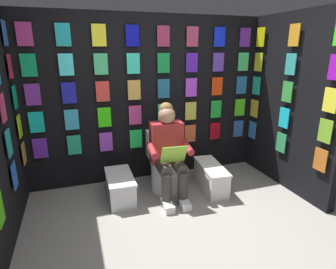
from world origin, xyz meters
The scene contains 7 objects.
ground_plane centered at (0.00, 0.00, 0.00)m, with size 30.00×30.00×0.00m, color gray.
display_wall_back centered at (0.00, -1.69, 1.14)m, with size 3.39×0.14×2.26m.
display_wall_left centered at (-1.69, -0.82, 1.13)m, with size 0.14×1.64×2.26m.
toilet centered at (-0.08, -1.22, 0.33)m, with size 0.41×0.56×0.77m.
person_reading centered at (-0.07, -0.99, 0.60)m, with size 0.54×0.70×1.19m.
comic_longbox_near centered at (0.53, -1.11, 0.16)m, with size 0.33×0.66×0.32m.
comic_longbox_far centered at (-0.66, -0.98, 0.17)m, with size 0.35×0.75×0.34m.
Camera 1 is at (0.98, 2.09, 1.81)m, focal length 30.11 mm.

